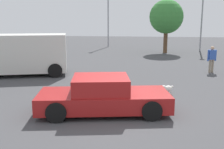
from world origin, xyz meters
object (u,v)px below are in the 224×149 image
dog (167,89)px  light_post_mid (203,0)px  van_white (20,53)px  sedan_foreground (103,96)px  light_post_near (108,6)px  pedestrian (212,57)px

dog → light_post_mid: (4.17, 16.65, 4.58)m
van_white → light_post_mid: (12.05, 13.60, 3.64)m
sedan_foreground → light_post_near: (-3.11, 21.54, 3.92)m
pedestrian → dog: bearing=131.5°
pedestrian → light_post_near: size_ratio=0.23×
van_white → light_post_near: (2.51, 16.03, 3.27)m
dog → van_white: bearing=-63.2°
van_white → light_post_mid: 18.53m
sedan_foreground → light_post_near: bearing=87.5°
light_post_mid → light_post_near: bearing=165.7°
pedestrian → light_post_mid: size_ratio=0.21×
van_white → light_post_near: light_post_near is taller
pedestrian → light_post_mid: bearing=-26.7°
pedestrian → light_post_mid: (1.32, 11.40, 3.94)m
van_white → pedestrian: (10.73, 2.21, -0.31)m
sedan_foreground → pedestrian: size_ratio=2.97×
pedestrian → sedan_foreground: bearing=126.5°
sedan_foreground → light_post_mid: (6.43, 19.11, 4.28)m
light_post_near → light_post_mid: size_ratio=0.91×
van_white → pedestrian: bearing=174.8°
dog → light_post_mid: bearing=-146.1°
dog → light_post_near: size_ratio=0.08×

